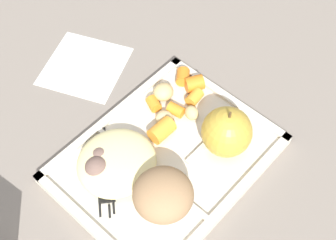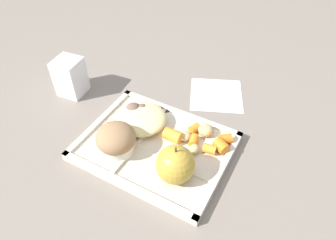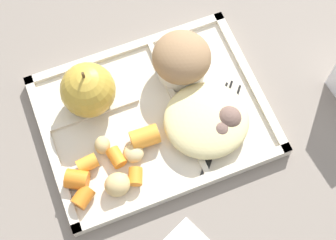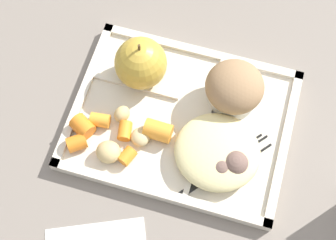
{
  "view_description": "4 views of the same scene",
  "coord_description": "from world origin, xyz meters",
  "views": [
    {
      "loc": [
        0.25,
        0.23,
        0.6
      ],
      "look_at": [
        -0.03,
        -0.02,
        0.05
      ],
      "focal_mm": 49.89,
      "sensor_mm": 36.0,
      "label": 1
    },
    {
      "loc": [
        -0.23,
        0.36,
        0.5
      ],
      "look_at": [
        -0.01,
        -0.03,
        0.06
      ],
      "focal_mm": 32.93,
      "sensor_mm": 36.0,
      "label": 2
    },
    {
      "loc": [
        -0.09,
        -0.27,
        0.66
      ],
      "look_at": [
        0.01,
        -0.03,
        0.05
      ],
      "focal_mm": 55.47,
      "sensor_mm": 36.0,
      "label": 3
    },
    {
      "loc": [
        0.06,
        -0.27,
        0.65
      ],
      "look_at": [
        -0.01,
        -0.02,
        0.05
      ],
      "focal_mm": 53.19,
      "sensor_mm": 36.0,
      "label": 4
    }
  ],
  "objects": [
    {
      "name": "carrot_slice_center",
      "position": [
        -0.12,
        -0.08,
        0.02
      ],
      "size": [
        0.03,
        0.03,
        0.02
      ],
      "primitive_type": "cylinder",
      "rotation": [
        0.0,
        1.57,
        3.79
      ],
      "color": "orange",
      "rests_on": "lunch_tray"
    },
    {
      "name": "meatball_back",
      "position": [
        0.09,
        -0.05,
        0.03
      ],
      "size": [
        0.04,
        0.04,
        0.04
      ],
      "primitive_type": "sphere",
      "color": "brown",
      "rests_on": "lunch_tray"
    },
    {
      "name": "carrot_slice_back",
      "position": [
        -0.11,
        -0.04,
        0.02
      ],
      "size": [
        0.03,
        0.02,
        0.02
      ],
      "primitive_type": "cylinder",
      "rotation": [
        0.0,
        1.57,
        3.26
      ],
      "color": "orange",
      "rests_on": "lunch_tray"
    },
    {
      "name": "egg_noodle_pile",
      "position": [
        0.06,
        -0.04,
        0.03
      ],
      "size": [
        0.11,
        0.11,
        0.03
      ],
      "primitive_type": "ellipsoid",
      "color": "beige",
      "rests_on": "lunch_tray"
    },
    {
      "name": "green_apple",
      "position": [
        -0.07,
        0.05,
        0.05
      ],
      "size": [
        0.07,
        0.07,
        0.08
      ],
      "color": "#B79333",
      "rests_on": "lunch_tray"
    },
    {
      "name": "carrot_slice_small",
      "position": [
        -0.02,
        -0.03,
        0.03
      ],
      "size": [
        0.04,
        0.03,
        0.03
      ],
      "primitive_type": "cylinder",
      "rotation": [
        0.0,
        1.57,
        6.25
      ],
      "color": "orange",
      "rests_on": "lunch_tray"
    },
    {
      "name": "bran_muffin",
      "position": [
        0.06,
        0.05,
        0.04
      ],
      "size": [
        0.08,
        0.08,
        0.07
      ],
      "color": "silver",
      "rests_on": "lunch_tray"
    },
    {
      "name": "carrot_slice_large",
      "position": [
        -0.13,
        -0.05,
        0.02
      ],
      "size": [
        0.04,
        0.04,
        0.03
      ],
      "primitive_type": "cylinder",
      "rotation": [
        0.0,
        1.57,
        2.61
      ],
      "color": "orange",
      "rests_on": "lunch_tray"
    },
    {
      "name": "carrot_slice_diagonal",
      "position": [
        -0.07,
        -0.04,
        0.02
      ],
      "size": [
        0.02,
        0.03,
        0.02
      ],
      "primitive_type": "cylinder",
      "rotation": [
        0.0,
        1.57,
        4.89
      ],
      "color": "orange",
      "rests_on": "lunch_tray"
    },
    {
      "name": "potato_chunk_large",
      "position": [
        -0.05,
        -0.05,
        0.02
      ],
      "size": [
        0.03,
        0.03,
        0.02
      ],
      "primitive_type": "ellipsoid",
      "rotation": [
        0.0,
        0.0,
        4.97
      ],
      "color": "tan",
      "rests_on": "lunch_tray"
    },
    {
      "name": "potato_chunk_corner",
      "position": [
        -0.08,
        -0.02,
        0.02
      ],
      "size": [
        0.03,
        0.03,
        0.02
      ],
      "primitive_type": "ellipsoid",
      "rotation": [
        0.0,
        0.0,
        4.4
      ],
      "color": "tan",
      "rests_on": "lunch_tray"
    },
    {
      "name": "carrot_slice_edge",
      "position": [
        -0.05,
        -0.08,
        0.02
      ],
      "size": [
        0.03,
        0.03,
        0.02
      ],
      "primitive_type": "cylinder",
      "rotation": [
        0.0,
        1.57,
        1.19
      ],
      "color": "orange",
      "rests_on": "lunch_tray"
    },
    {
      "name": "lunch_tray",
      "position": [
        -0.0,
        0.0,
        0.01
      ],
      "size": [
        0.3,
        0.23,
        0.02
      ],
      "color": "beige",
      "rests_on": "ground"
    },
    {
      "name": "meatball_center",
      "position": [
        0.07,
        -0.06,
        0.03
      ],
      "size": [
        0.03,
        0.03,
        0.03
      ],
      "primitive_type": "sphere",
      "color": "brown",
      "rests_on": "lunch_tray"
    },
    {
      "name": "meatball_side",
      "position": [
        0.05,
        -0.04,
        0.03
      ],
      "size": [
        0.03,
        0.03,
        0.03
      ],
      "primitive_type": "sphere",
      "color": "#755B4C",
      "rests_on": "lunch_tray"
    },
    {
      "name": "plastic_fork",
      "position": [
        0.08,
        -0.04,
        0.01
      ],
      "size": [
        0.11,
        0.12,
        0.0
      ],
      "color": "black",
      "rests_on": "lunch_tray"
    },
    {
      "name": "potato_chunk_wedge",
      "position": [
        -0.08,
        -0.08,
        0.02
      ],
      "size": [
        0.03,
        0.03,
        0.03
      ],
      "primitive_type": "ellipsoid",
      "rotation": [
        0.0,
        0.0,
        4.75
      ],
      "color": "tan",
      "rests_on": "lunch_tray"
    },
    {
      "name": "ground",
      "position": [
        0.0,
        0.0,
        0.0
      ],
      "size": [
        6.0,
        6.0,
        0.0
      ],
      "primitive_type": "plane",
      "color": "slate"
    }
  ]
}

